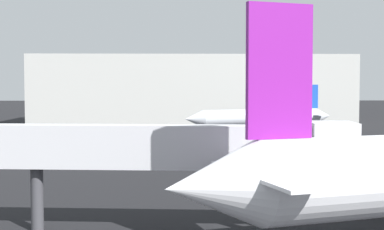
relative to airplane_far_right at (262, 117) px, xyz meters
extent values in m
cone|color=white|center=(-12.63, -67.22, 0.90)|extent=(5.31, 5.05, 3.94)
cube|color=white|center=(-10.09, -66.44, 1.30)|extent=(4.72, 8.63, 0.16)
cube|color=purple|center=(-9.61, -66.29, 5.88)|extent=(3.11, 1.22, 6.01)
cylinder|color=silver|center=(-0.20, -0.07, 0.01)|extent=(20.91, 9.71, 2.75)
cone|color=silver|center=(-11.62, -4.14, 0.01)|extent=(3.78, 3.61, 2.75)
cone|color=silver|center=(11.21, 3.99, 0.01)|extent=(3.78, 3.61, 2.75)
cube|color=silver|center=(0.79, 0.28, -0.40)|extent=(10.21, 21.02, 0.18)
cube|color=silver|center=(9.44, 3.36, 0.29)|extent=(3.76, 6.45, 0.12)
cube|color=#1947B2|center=(9.09, 3.24, 3.44)|extent=(2.31, 1.00, 4.10)
cylinder|color=#4C4C54|center=(1.54, -3.71, -0.54)|extent=(2.54, 2.00, 1.33)
cylinder|color=#4C4C54|center=(-1.15, 3.85, -0.54)|extent=(2.54, 2.00, 1.33)
cube|color=black|center=(-6.60, -2.35, -2.15)|extent=(0.47, 0.47, 1.57)
cube|color=black|center=(1.29, -1.11, -2.15)|extent=(0.47, 0.47, 1.57)
cube|color=black|center=(0.30, 1.68, -2.15)|extent=(0.47, 0.47, 1.57)
cube|color=silver|center=(-15.77, -60.45, 1.88)|extent=(18.14, 3.07, 2.40)
cube|color=silver|center=(-5.77, -61.26, 1.88)|extent=(2.62, 2.99, 2.80)
cylinder|color=#3F3F44|center=(-9.46, -60.96, -1.13)|extent=(0.70, 0.70, 3.61)
cylinder|color=#3F3F44|center=(-22.07, -59.93, -1.13)|extent=(0.70, 0.70, 3.61)
cube|color=#B7B7B2|center=(-11.04, 29.45, 4.41)|extent=(67.76, 20.27, 14.68)
camera|label=1|loc=(-14.13, -90.38, 5.22)|focal=50.84mm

